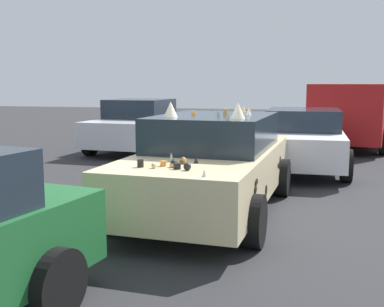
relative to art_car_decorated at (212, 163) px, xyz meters
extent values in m
plane|color=#2D2D30|center=(-0.04, 0.00, -0.76)|extent=(60.00, 60.00, 0.00)
cube|color=beige|center=(-0.04, 0.00, -0.13)|extent=(4.64, 2.08, 0.69)
cube|color=#1E2833|center=(0.14, -0.01, 0.47)|extent=(2.36, 1.79, 0.51)
cylinder|color=black|center=(-1.50, -0.82, -0.43)|extent=(0.67, 0.26, 0.65)
cylinder|color=black|center=(-1.39, 1.01, -0.43)|extent=(0.67, 0.26, 0.65)
cylinder|color=black|center=(1.30, -1.00, -0.43)|extent=(0.67, 0.26, 0.65)
cylinder|color=black|center=(1.42, 0.83, -0.43)|extent=(0.67, 0.26, 0.65)
ellipsoid|color=black|center=(0.96, -0.96, -0.16)|extent=(0.13, 0.03, 0.13)
ellipsoid|color=black|center=(-1.44, 1.00, -0.14)|extent=(0.16, 0.03, 0.15)
ellipsoid|color=black|center=(-1.31, -0.82, 0.01)|extent=(0.20, 0.03, 0.08)
ellipsoid|color=black|center=(0.84, -0.96, -0.14)|extent=(0.17, 0.03, 0.08)
ellipsoid|color=black|center=(1.44, 0.81, 0.01)|extent=(0.15, 0.03, 0.10)
ellipsoid|color=black|center=(1.32, 0.82, -0.26)|extent=(0.20, 0.03, 0.09)
ellipsoid|color=black|center=(0.90, 0.84, -0.25)|extent=(0.14, 0.03, 0.12)
ellipsoid|color=black|center=(1.04, -0.97, -0.08)|extent=(0.12, 0.03, 0.13)
ellipsoid|color=black|center=(-1.36, -0.81, -0.08)|extent=(0.16, 0.03, 0.11)
ellipsoid|color=black|center=(0.26, 0.89, -0.20)|extent=(0.19, 0.03, 0.14)
ellipsoid|color=black|center=(-0.48, -0.87, -0.27)|extent=(0.15, 0.03, 0.16)
cone|color=gray|center=(-1.31, 0.27, 0.28)|extent=(0.09, 0.09, 0.13)
cone|color=black|center=(-1.34, -0.06, 0.26)|extent=(0.07, 0.07, 0.09)
cone|color=silver|center=(-2.17, -0.35, 0.25)|extent=(0.06, 0.06, 0.08)
sphere|color=tan|center=(-1.80, 0.34, 0.25)|extent=(0.06, 0.06, 0.06)
cylinder|color=black|center=(-1.77, 0.52, 0.26)|extent=(0.09, 0.09, 0.09)
cone|color=#51381E|center=(-1.44, 0.09, 0.27)|extent=(0.13, 0.13, 0.10)
sphere|color=black|center=(-1.84, -0.08, 0.26)|extent=(0.09, 0.09, 0.09)
sphere|color=black|center=(-1.67, 0.13, 0.26)|extent=(0.09, 0.09, 0.09)
cylinder|color=black|center=(-1.79, 0.06, 0.25)|extent=(0.10, 0.10, 0.07)
sphere|color=#A87A38|center=(-1.42, 0.08, 0.26)|extent=(0.09, 0.09, 0.09)
cylinder|color=orange|center=(-1.64, 0.27, 0.25)|extent=(0.10, 0.10, 0.06)
sphere|color=tan|center=(-1.71, 0.15, 0.24)|extent=(0.06, 0.06, 0.06)
cylinder|color=orange|center=(0.18, 0.33, 0.75)|extent=(0.07, 0.07, 0.05)
cylinder|color=tan|center=(0.69, -0.47, 0.77)|extent=(0.09, 0.09, 0.08)
cone|color=silver|center=(0.27, -0.52, 0.78)|extent=(0.12, 0.12, 0.11)
cone|color=tan|center=(1.02, -0.34, 0.78)|extent=(0.11, 0.11, 0.11)
cylinder|color=gray|center=(0.05, -0.09, 0.76)|extent=(0.05, 0.05, 0.07)
cylinder|color=#A87A38|center=(0.34, -0.14, 0.77)|extent=(0.07, 0.07, 0.09)
cone|color=orange|center=(-0.05, -0.45, 0.78)|extent=(0.07, 0.07, 0.11)
cone|color=gray|center=(-0.81, -0.38, 0.77)|extent=(0.07, 0.07, 0.09)
cone|color=beige|center=(-0.51, -0.46, 0.84)|extent=(0.20, 0.20, 0.22)
cone|color=beige|center=(-0.44, 0.52, 0.84)|extent=(0.20, 0.20, 0.22)
cube|color=#B21919|center=(8.61, -2.73, 0.37)|extent=(5.21, 2.80, 1.64)
cube|color=#1E2833|center=(6.90, -2.43, 0.69)|extent=(0.42, 1.72, 0.59)
cylinder|color=black|center=(6.97, -3.46, -0.40)|extent=(0.75, 0.36, 0.72)
cylinder|color=black|center=(7.32, -1.48, -0.40)|extent=(0.75, 0.36, 0.72)
cylinder|color=black|center=(10.24, -2.01, -0.40)|extent=(0.75, 0.36, 0.72)
cylinder|color=black|center=(-3.67, 0.59, -0.45)|extent=(0.64, 0.32, 0.61)
cube|color=silver|center=(4.23, -1.31, -0.15)|extent=(4.54, 1.70, 0.64)
cube|color=#1E2833|center=(4.06, -1.31, 0.40)|extent=(1.90, 1.57, 0.46)
cylinder|color=black|center=(5.64, -0.43, -0.42)|extent=(0.67, 0.22, 0.67)
cylinder|color=black|center=(5.64, -2.18, -0.42)|extent=(0.67, 0.22, 0.67)
cylinder|color=black|center=(2.83, -0.43, -0.42)|extent=(0.67, 0.22, 0.67)
cylinder|color=black|center=(2.83, -2.18, -0.42)|extent=(0.67, 0.22, 0.67)
cube|color=silver|center=(6.13, 3.40, -0.14)|extent=(4.21, 2.04, 0.70)
cube|color=#1E2833|center=(6.24, 3.39, 0.48)|extent=(1.91, 1.74, 0.54)
cylinder|color=black|center=(4.80, 2.59, -0.44)|extent=(0.65, 0.26, 0.64)
cylinder|color=black|center=(4.93, 4.39, -0.44)|extent=(0.65, 0.26, 0.64)
cylinder|color=black|center=(7.34, 2.41, -0.44)|extent=(0.65, 0.26, 0.64)
cylinder|color=black|center=(7.47, 4.21, -0.44)|extent=(0.65, 0.26, 0.64)
camera|label=1|loc=(-7.10, -1.41, 1.20)|focal=44.98mm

